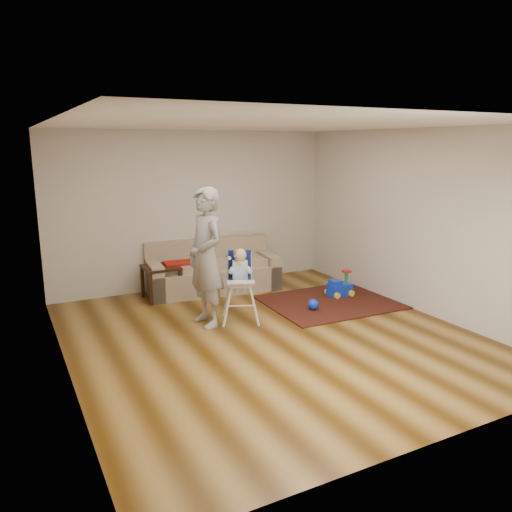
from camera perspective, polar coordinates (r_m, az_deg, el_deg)
name	(u,v)px	position (r m, az deg, el deg)	size (l,w,h in m)	color
ground	(270,336)	(6.65, 1.61, -9.11)	(5.50, 5.50, 0.00)	#452907
room_envelope	(252,190)	(6.67, -0.50, 7.57)	(5.04, 5.52, 2.72)	beige
sofa	(213,266)	(8.57, -4.99, -1.17)	(2.29, 1.14, 0.85)	tan
side_table	(161,283)	(8.23, -10.76, -3.01)	(0.55, 0.55, 0.55)	black
area_rug	(335,301)	(8.13, 8.97, -5.11)	(2.18, 1.63, 0.02)	black
ride_on_toy	(340,283)	(8.35, 9.56, -3.09)	(0.38, 0.27, 0.42)	#1234D9
toy_ball	(313,304)	(7.62, 6.56, -5.52)	(0.17, 0.17, 0.17)	#1234D9
high_chair	(240,286)	(7.04, -1.82, -3.48)	(0.64, 0.64, 1.06)	silver
adult	(206,258)	(6.83, -5.76, -0.17)	(0.70, 0.46, 1.92)	gray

